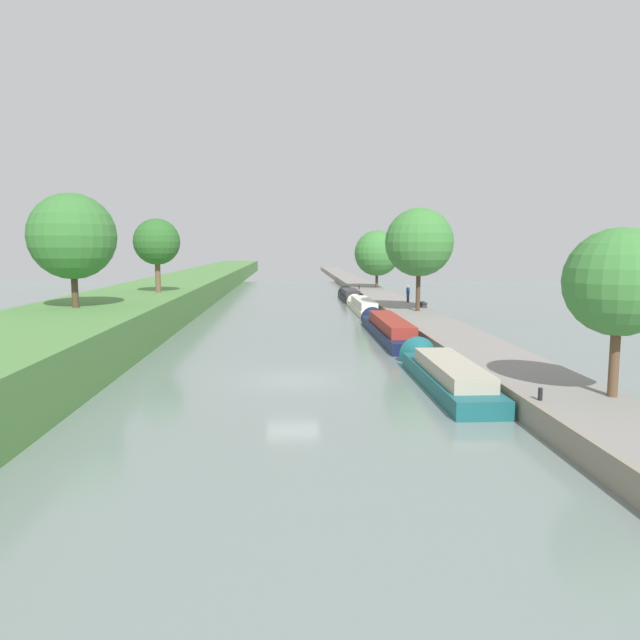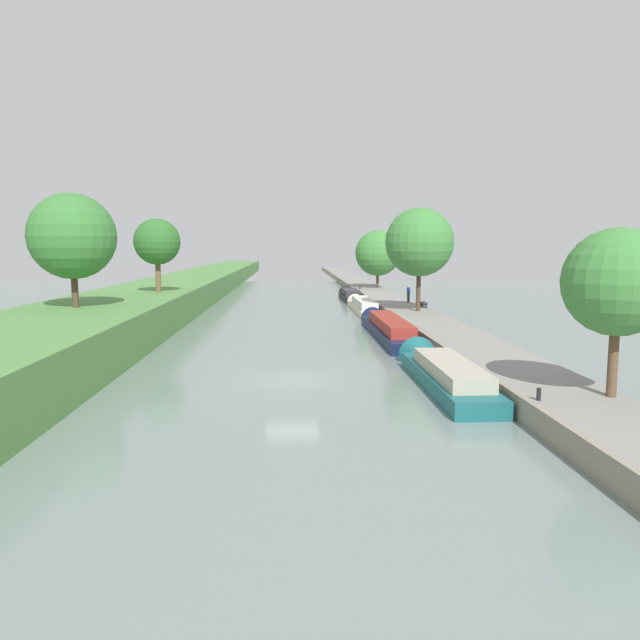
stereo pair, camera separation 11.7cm
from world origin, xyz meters
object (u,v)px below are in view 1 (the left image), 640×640
object	(u,v)px
narrowboat_black	(349,295)
mooring_bollard_far	(359,288)
narrowboat_teal	(443,372)
person_walking	(408,293)
narrowboat_navy	(387,328)
park_bench	(423,304)
mooring_bollard_near	(540,394)
narrowboat_cream	(362,306)

from	to	relation	value
narrowboat_black	mooring_bollard_far	size ratio (longest dim) A/B	23.36
narrowboat_teal	narrowboat_black	xyz separation A→B (m)	(0.10, 44.33, -0.03)
person_walking	narrowboat_navy	bearing A→B (deg)	-106.28
mooring_bollard_far	park_bench	world-z (taller)	park_bench
narrowboat_teal	narrowboat_black	size ratio (longest dim) A/B	1.10
mooring_bollard_near	park_bench	bearing A→B (deg)	84.51
mooring_bollard_far	park_bench	distance (m)	23.02
narrowboat_teal	narrowboat_navy	distance (m)	14.71
narrowboat_teal	narrowboat_black	distance (m)	44.33
narrowboat_teal	park_bench	world-z (taller)	narrowboat_teal
narrowboat_cream	mooring_bollard_far	bearing A→B (deg)	84.25
park_bench	narrowboat_teal	bearing A→B (deg)	-100.78
narrowboat_teal	narrowboat_cream	world-z (taller)	narrowboat_teal
narrowboat_cream	park_bench	bearing A→B (deg)	-47.43
person_walking	mooring_bollard_near	bearing A→B (deg)	-94.13
mooring_bollard_near	mooring_bollard_far	bearing A→B (deg)	90.00
narrowboat_cream	mooring_bollard_near	bearing A→B (deg)	-87.31
person_walking	mooring_bollard_far	bearing A→B (deg)	98.46
mooring_bollard_far	mooring_bollard_near	bearing A→B (deg)	-90.00
person_walking	mooring_bollard_far	size ratio (longest dim) A/B	3.69
person_walking	mooring_bollard_near	world-z (taller)	person_walking
narrowboat_navy	mooring_bollard_far	bearing A→B (deg)	86.66
person_walking	park_bench	world-z (taller)	person_walking
narrowboat_teal	park_bench	xyz separation A→B (m)	(4.92, 25.83, 0.70)
narrowboat_teal	park_bench	bearing A→B (deg)	79.22
narrowboat_teal	mooring_bollard_near	bearing A→B (deg)	-74.24
mooring_bollard_near	narrowboat_cream	bearing A→B (deg)	92.69
narrowboat_navy	narrowboat_black	world-z (taller)	narrowboat_navy
narrowboat_teal	mooring_bollard_near	size ratio (longest dim) A/B	25.58
narrowboat_navy	mooring_bollard_far	world-z (taller)	narrowboat_navy
narrowboat_cream	person_walking	size ratio (longest dim) A/B	8.32
narrowboat_black	person_walking	bearing A→B (deg)	-72.20
park_bench	narrowboat_cream	bearing A→B (deg)	132.57
mooring_bollard_far	person_walking	bearing A→B (deg)	-81.54
narrowboat_cream	narrowboat_black	size ratio (longest dim) A/B	1.31
person_walking	mooring_bollard_near	distance (m)	37.19
narrowboat_teal	narrowboat_cream	bearing A→B (deg)	89.90
narrowboat_teal	person_walking	size ratio (longest dim) A/B	6.93
mooring_bollard_near	park_bench	distance (m)	32.41
narrowboat_teal	narrowboat_navy	size ratio (longest dim) A/B	0.74
narrowboat_black	narrowboat_navy	bearing A→B (deg)	-90.51
narrowboat_teal	narrowboat_cream	distance (m)	31.12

